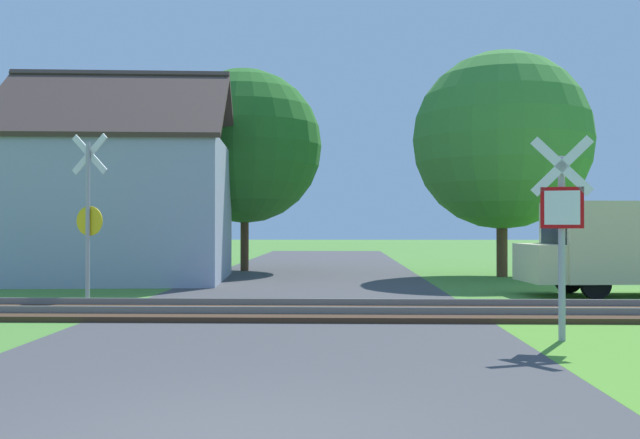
{
  "coord_description": "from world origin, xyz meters",
  "views": [
    {
      "loc": [
        0.91,
        -5.27,
        1.67
      ],
      "look_at": [
        0.5,
        9.19,
        1.8
      ],
      "focal_mm": 40.0,
      "sensor_mm": 36.0,
      "label": 1
    }
  ],
  "objects_px": {
    "stop_sign_near": "(562,222)",
    "mail_truck": "(632,244)",
    "house": "(121,207)",
    "tree_center": "(245,146)",
    "tree_right": "(502,140)",
    "crossing_sign_far": "(89,210)"
  },
  "relations": [
    {
      "from": "stop_sign_near",
      "to": "mail_truck",
      "type": "height_order",
      "value": "stop_sign_near"
    },
    {
      "from": "house",
      "to": "tree_center",
      "type": "bearing_deg",
      "value": 51.59
    },
    {
      "from": "house",
      "to": "mail_truck",
      "type": "height_order",
      "value": "house"
    },
    {
      "from": "stop_sign_near",
      "to": "tree_right",
      "type": "xyz_separation_m",
      "value": [
        2.1,
        13.14,
        2.75
      ]
    },
    {
      "from": "tree_center",
      "to": "tree_right",
      "type": "bearing_deg",
      "value": -17.54
    },
    {
      "from": "crossing_sign_far",
      "to": "tree_right",
      "type": "bearing_deg",
      "value": 53.79
    },
    {
      "from": "crossing_sign_far",
      "to": "tree_center",
      "type": "bearing_deg",
      "value": 96.3
    },
    {
      "from": "tree_right",
      "to": "stop_sign_near",
      "type": "bearing_deg",
      "value": -99.1
    },
    {
      "from": "mail_truck",
      "to": "tree_right",
      "type": "bearing_deg",
      "value": 10.12
    },
    {
      "from": "crossing_sign_far",
      "to": "tree_right",
      "type": "height_order",
      "value": "tree_right"
    },
    {
      "from": "house",
      "to": "tree_center",
      "type": "xyz_separation_m",
      "value": [
        3.18,
        4.71,
        2.37
      ]
    },
    {
      "from": "stop_sign_near",
      "to": "tree_right",
      "type": "bearing_deg",
      "value": -86.8
    },
    {
      "from": "house",
      "to": "mail_truck",
      "type": "bearing_deg",
      "value": -22.26
    },
    {
      "from": "house",
      "to": "crossing_sign_far",
      "type": "bearing_deg",
      "value": -82.94
    },
    {
      "from": "crossing_sign_far",
      "to": "tree_right",
      "type": "xyz_separation_m",
      "value": [
        10.73,
        8.41,
        2.46
      ]
    },
    {
      "from": "tree_right",
      "to": "mail_truck",
      "type": "bearing_deg",
      "value": -75.17
    },
    {
      "from": "house",
      "to": "tree_right",
      "type": "xyz_separation_m",
      "value": [
        12.05,
        1.91,
        2.22
      ]
    },
    {
      "from": "mail_truck",
      "to": "stop_sign_near",
      "type": "bearing_deg",
      "value": 146.3
    },
    {
      "from": "house",
      "to": "tree_center",
      "type": "distance_m",
      "value": 6.15
    },
    {
      "from": "stop_sign_near",
      "to": "house",
      "type": "relative_size",
      "value": 0.42
    },
    {
      "from": "tree_right",
      "to": "mail_truck",
      "type": "distance_m",
      "value": 7.3
    },
    {
      "from": "house",
      "to": "mail_truck",
      "type": "distance_m",
      "value": 14.45
    }
  ]
}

